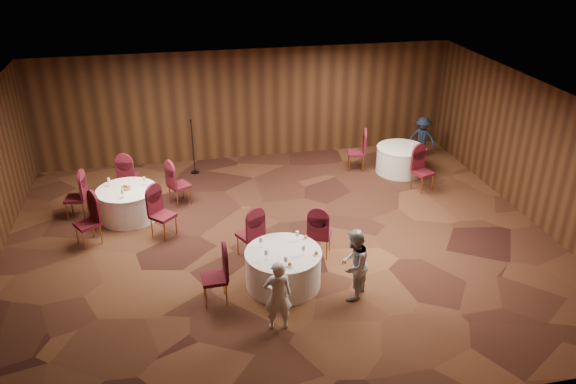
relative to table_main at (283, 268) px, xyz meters
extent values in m
plane|color=black|center=(0.27, 1.60, -0.38)|extent=(12.00, 12.00, 0.00)
plane|color=silver|center=(0.27, 1.60, 2.82)|extent=(12.00, 12.00, 0.00)
plane|color=black|center=(0.27, 6.60, 1.22)|extent=(12.00, 0.00, 12.00)
plane|color=black|center=(0.27, -3.40, 1.22)|extent=(12.00, 0.00, 12.00)
plane|color=black|center=(6.27, 1.60, 1.22)|extent=(0.00, 10.00, 10.00)
cylinder|color=white|center=(0.00, 0.00, -0.02)|extent=(1.45, 1.45, 0.72)
cylinder|color=white|center=(0.00, 0.00, 0.35)|extent=(1.48, 1.48, 0.03)
cylinder|color=white|center=(-3.08, 3.42, -0.02)|extent=(1.38, 1.38, 0.72)
cylinder|color=white|center=(-3.08, 3.42, 0.35)|extent=(1.41, 1.41, 0.03)
cylinder|color=white|center=(4.27, 4.60, -0.02)|extent=(1.33, 1.33, 0.72)
cylinder|color=white|center=(4.27, 4.60, 0.35)|extent=(1.36, 1.36, 0.03)
cylinder|color=silver|center=(-0.36, -0.20, 0.37)|extent=(0.06, 0.06, 0.01)
cylinder|color=silver|center=(-0.36, -0.20, 0.43)|extent=(0.01, 0.01, 0.11)
cone|color=silver|center=(-0.36, -0.20, 0.53)|extent=(0.08, 0.08, 0.10)
cylinder|color=silver|center=(0.35, -0.18, 0.37)|extent=(0.06, 0.06, 0.01)
cylinder|color=silver|center=(0.35, -0.18, 0.43)|extent=(0.01, 0.01, 0.11)
cone|color=silver|center=(0.35, -0.18, 0.53)|extent=(0.08, 0.08, 0.10)
cylinder|color=silver|center=(0.35, 0.35, 0.37)|extent=(0.06, 0.06, 0.01)
cylinder|color=silver|center=(0.35, 0.35, 0.43)|extent=(0.01, 0.01, 0.11)
cone|color=silver|center=(0.35, 0.35, 0.53)|extent=(0.08, 0.08, 0.10)
cylinder|color=silver|center=(-0.05, -0.49, 0.37)|extent=(0.06, 0.06, 0.01)
cylinder|color=silver|center=(-0.05, -0.49, 0.43)|extent=(0.01, 0.01, 0.11)
cone|color=silver|center=(-0.05, -0.49, 0.53)|extent=(0.08, 0.08, 0.10)
cylinder|color=silver|center=(-0.38, 0.27, 0.37)|extent=(0.06, 0.06, 0.01)
cylinder|color=silver|center=(-0.38, 0.27, 0.43)|extent=(0.01, 0.01, 0.11)
cone|color=silver|center=(-0.38, 0.27, 0.53)|extent=(0.08, 0.08, 0.10)
cylinder|color=white|center=(0.02, -0.50, 0.37)|extent=(0.15, 0.15, 0.01)
sphere|color=#9E6B33|center=(0.02, -0.50, 0.41)|extent=(0.08, 0.08, 0.08)
cylinder|color=white|center=(0.59, -0.22, 0.37)|extent=(0.15, 0.15, 0.01)
sphere|color=#9E6B33|center=(0.59, -0.22, 0.41)|extent=(0.08, 0.08, 0.08)
cylinder|color=white|center=(0.53, 0.38, 0.37)|extent=(0.15, 0.15, 0.01)
sphere|color=#9E6B33|center=(0.53, 0.38, 0.41)|extent=(0.08, 0.08, 0.08)
cylinder|color=silver|center=(-2.65, 3.56, 0.37)|extent=(0.06, 0.06, 0.01)
cylinder|color=silver|center=(-2.65, 3.56, 0.43)|extent=(0.01, 0.01, 0.11)
cone|color=silver|center=(-2.65, 3.56, 0.53)|extent=(0.08, 0.08, 0.10)
cylinder|color=silver|center=(-3.47, 3.67, 0.37)|extent=(0.06, 0.06, 0.01)
cylinder|color=silver|center=(-3.47, 3.67, 0.43)|extent=(0.01, 0.01, 0.11)
cone|color=silver|center=(-3.47, 3.67, 0.53)|extent=(0.08, 0.08, 0.10)
cylinder|color=silver|center=(-3.12, 2.99, 0.37)|extent=(0.06, 0.06, 0.01)
cylinder|color=silver|center=(-3.12, 2.99, 0.43)|extent=(0.01, 0.01, 0.11)
cone|color=silver|center=(-3.12, 2.99, 0.53)|extent=(0.08, 0.08, 0.10)
cylinder|color=#915E3A|center=(-3.08, 3.42, 0.39)|extent=(0.22, 0.22, 0.06)
sphere|color=#9E6B33|center=(-3.11, 3.44, 0.45)|extent=(0.07, 0.07, 0.07)
sphere|color=#9E6B33|center=(-3.04, 3.40, 0.45)|extent=(0.07, 0.07, 0.07)
cylinder|color=silver|center=(4.49, 4.36, 0.37)|extent=(0.06, 0.06, 0.01)
cylinder|color=silver|center=(4.49, 4.36, 0.43)|extent=(0.01, 0.01, 0.11)
cone|color=silver|center=(4.49, 4.36, 0.53)|extent=(0.08, 0.08, 0.10)
cylinder|color=black|center=(-1.40, 5.71, -0.37)|extent=(0.24, 0.24, 0.02)
cylinder|color=black|center=(-1.40, 5.71, 0.41)|extent=(0.02, 0.02, 1.53)
cylinder|color=black|center=(-1.40, 5.76, 1.15)|extent=(0.04, 0.12, 0.04)
imported|color=silver|center=(-0.35, -1.24, 0.31)|extent=(0.50, 0.34, 1.36)
imported|color=#A6A5AA|center=(1.20, -0.65, 0.34)|extent=(0.85, 0.88, 1.43)
imported|color=black|center=(5.24, 5.42, 0.26)|extent=(0.95, 0.83, 1.27)
camera|label=1|loc=(-1.76, -8.92, 6.16)|focal=35.00mm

